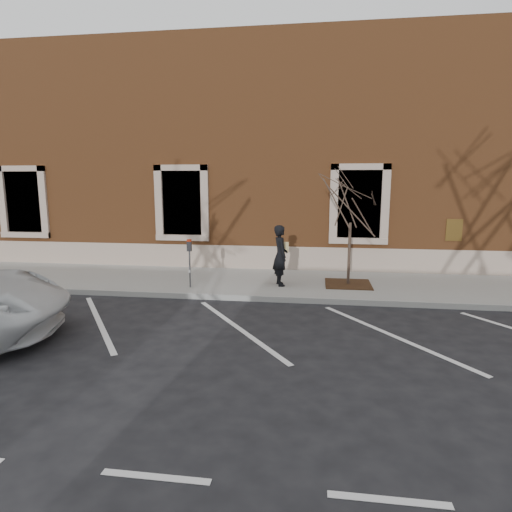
# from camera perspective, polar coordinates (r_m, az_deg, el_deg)

# --- Properties ---
(ground) EXTENTS (120.00, 120.00, 0.00)m
(ground) POSITION_cam_1_polar(r_m,az_deg,el_deg) (11.43, -0.42, -5.95)
(ground) COLOR #28282B
(ground) RESTS_ON ground
(sidewalk_near) EXTENTS (40.00, 3.50, 0.15)m
(sidewalk_near) POSITION_cam_1_polar(r_m,az_deg,el_deg) (13.09, 0.71, -3.58)
(sidewalk_near) COLOR gray
(sidewalk_near) RESTS_ON ground
(curb_near) EXTENTS (40.00, 0.12, 0.15)m
(curb_near) POSITION_cam_1_polar(r_m,az_deg,el_deg) (11.36, -0.46, -5.65)
(curb_near) COLOR #9E9E99
(curb_near) RESTS_ON ground
(parking_stripes) EXTENTS (28.00, 4.40, 0.01)m
(parking_stripes) POSITION_cam_1_polar(r_m,az_deg,el_deg) (9.36, -2.44, -9.53)
(parking_stripes) COLOR silver
(parking_stripes) RESTS_ON ground
(building_civic) EXTENTS (40.00, 8.62, 8.00)m
(building_civic) POSITION_cam_1_polar(r_m,az_deg,el_deg) (18.72, 3.14, 12.48)
(building_civic) COLOR brown
(building_civic) RESTS_ON ground
(man) EXTENTS (0.60, 0.74, 1.75)m
(man) POSITION_cam_1_polar(r_m,az_deg,el_deg) (12.32, 3.26, 0.08)
(man) COLOR black
(man) RESTS_ON sidewalk_near
(parking_meter) EXTENTS (0.13, 0.10, 1.38)m
(parking_meter) POSITION_cam_1_polar(r_m,az_deg,el_deg) (12.17, -8.86, 0.24)
(parking_meter) COLOR #595B60
(parking_meter) RESTS_ON sidewalk_near
(tree_grate) EXTENTS (1.31, 1.31, 0.03)m
(tree_grate) POSITION_cam_1_polar(r_m,az_deg,el_deg) (12.83, 12.16, -3.66)
(tree_grate) COLOR #462D16
(tree_grate) RESTS_ON sidewalk_near
(sapling) EXTENTS (1.98, 1.98, 3.30)m
(sapling) POSITION_cam_1_polar(r_m,az_deg,el_deg) (12.51, 12.54, 6.59)
(sapling) COLOR #47322B
(sapling) RESTS_ON sidewalk_near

